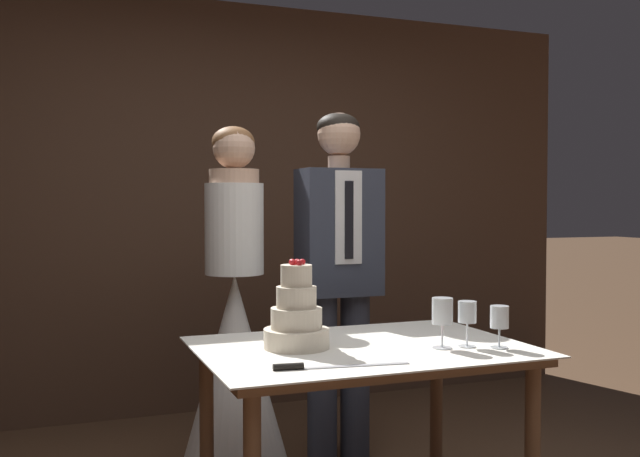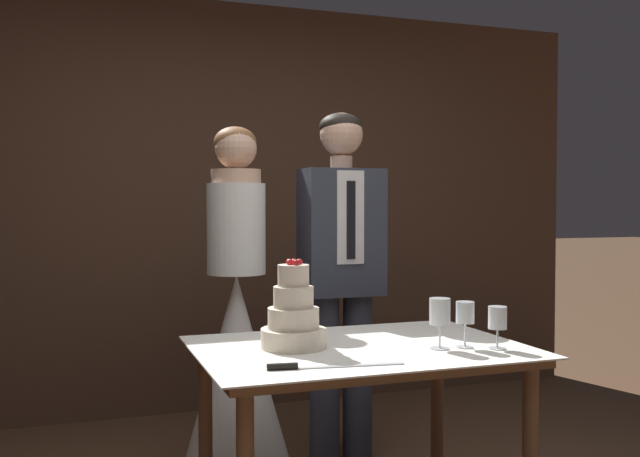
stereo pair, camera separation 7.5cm
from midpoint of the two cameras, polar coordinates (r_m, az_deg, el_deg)
The scene contains 9 objects.
wall_back at distance 4.58m, azimuth -9.02°, elevation 1.74°, with size 5.07×0.12×2.57m, color #513828.
cake_table at distance 2.73m, azimuth 2.55°, elevation -11.29°, with size 1.22×0.86×0.77m.
tiered_cake at distance 2.66m, azimuth -2.72°, elevation -7.17°, with size 0.24×0.24×0.33m.
cake_knife at distance 2.35m, azimuth -1.27°, elevation -10.96°, with size 0.46×0.08×0.02m.
wine_glass_near at distance 2.72m, azimuth 10.92°, elevation -6.71°, with size 0.07×0.07×0.17m.
wine_glass_middle at distance 2.68m, azimuth 8.97°, elevation -6.75°, with size 0.08×0.08×0.19m.
wine_glass_far at distance 2.73m, azimuth 13.39°, elevation -7.09°, with size 0.07×0.07×0.16m.
bride at distance 3.48m, azimuth -7.45°, elevation -9.46°, with size 0.54×0.54×1.67m.
groom at distance 3.59m, azimuth 0.92°, elevation -2.91°, with size 0.40×0.25×1.76m.
Camera 1 is at (-0.97, -2.15, 1.30)m, focal length 40.00 mm.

